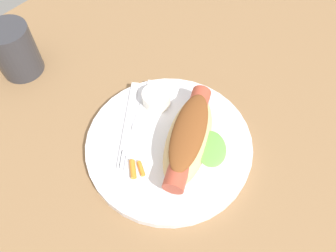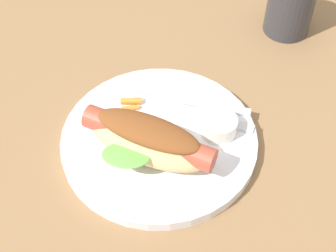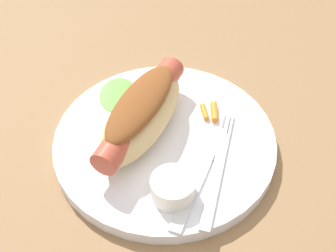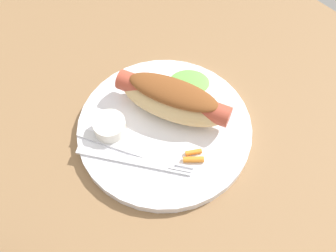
{
  "view_description": "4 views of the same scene",
  "coord_description": "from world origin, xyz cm",
  "px_view_note": "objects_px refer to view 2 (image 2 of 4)",
  "views": [
    {
      "loc": [
        16.69,
        20.24,
        47.78
      ],
      "look_at": [
        -3.49,
        2.4,
        6.15
      ],
      "focal_mm": 36.56,
      "sensor_mm": 36.0,
      "label": 1
    },
    {
      "loc": [
        -35.98,
        28.14,
        53.16
      ],
      "look_at": [
        -5.24,
        2.43,
        5.28
      ],
      "focal_mm": 53.42,
      "sensor_mm": 36.0,
      "label": 2
    },
    {
      "loc": [
        -27.34,
        -26.87,
        44.34
      ],
      "look_at": [
        -3.27,
        2.28,
        3.77
      ],
      "focal_mm": 52.16,
      "sensor_mm": 36.0,
      "label": 3
    },
    {
      "loc": [
        18.8,
        -16.08,
        47.64
      ],
      "look_at": [
        -1.6,
        1.56,
        4.74
      ],
      "focal_mm": 39.01,
      "sensor_mm": 36.0,
      "label": 4
    }
  ],
  "objects_px": {
    "sauce_ramekin": "(219,126)",
    "fork": "(194,103)",
    "drinking_cup": "(290,5)",
    "plate": "(159,140)",
    "hot_dog": "(148,139)",
    "carrot_garnish": "(131,104)",
    "knife": "(200,114)"
  },
  "relations": [
    {
      "from": "plate",
      "to": "hot_dog",
      "type": "bearing_deg",
      "value": 114.9
    },
    {
      "from": "knife",
      "to": "hot_dog",
      "type": "bearing_deg",
      "value": 65.13
    },
    {
      "from": "hot_dog",
      "to": "drinking_cup",
      "type": "distance_m",
      "value": 0.35
    },
    {
      "from": "hot_dog",
      "to": "plate",
      "type": "bearing_deg",
      "value": -90.44
    },
    {
      "from": "carrot_garnish",
      "to": "sauce_ramekin",
      "type": "bearing_deg",
      "value": -151.32
    },
    {
      "from": "knife",
      "to": "drinking_cup",
      "type": "height_order",
      "value": "drinking_cup"
    },
    {
      "from": "sauce_ramekin",
      "to": "fork",
      "type": "xyz_separation_m",
      "value": [
        0.06,
        -0.01,
        -0.01
      ]
    },
    {
      "from": "hot_dog",
      "to": "carrot_garnish",
      "type": "distance_m",
      "value": 0.09
    },
    {
      "from": "hot_dog",
      "to": "fork",
      "type": "relative_size",
      "value": 1.24
    },
    {
      "from": "plate",
      "to": "carrot_garnish",
      "type": "relative_size",
      "value": 7.67
    },
    {
      "from": "fork",
      "to": "sauce_ramekin",
      "type": "bearing_deg",
      "value": 135.55
    },
    {
      "from": "hot_dog",
      "to": "fork",
      "type": "xyz_separation_m",
      "value": [
        0.03,
        -0.1,
        -0.03
      ]
    },
    {
      "from": "carrot_garnish",
      "to": "hot_dog",
      "type": "bearing_deg",
      "value": 158.02
    },
    {
      "from": "carrot_garnish",
      "to": "drinking_cup",
      "type": "distance_m",
      "value": 0.31
    },
    {
      "from": "plate",
      "to": "fork",
      "type": "distance_m",
      "value": 0.08
    },
    {
      "from": "plate",
      "to": "hot_dog",
      "type": "xyz_separation_m",
      "value": [
        -0.01,
        0.03,
        0.04
      ]
    },
    {
      "from": "drinking_cup",
      "to": "hot_dog",
      "type": "bearing_deg",
      "value": 100.97
    },
    {
      "from": "plate",
      "to": "carrot_garnish",
      "type": "distance_m",
      "value": 0.07
    },
    {
      "from": "fork",
      "to": "carrot_garnish",
      "type": "relative_size",
      "value": 4.11
    },
    {
      "from": "hot_dog",
      "to": "sauce_ramekin",
      "type": "relative_size",
      "value": 3.67
    },
    {
      "from": "hot_dog",
      "to": "sauce_ramekin",
      "type": "bearing_deg",
      "value": -133.49
    },
    {
      "from": "knife",
      "to": "fork",
      "type": "bearing_deg",
      "value": -46.68
    },
    {
      "from": "hot_dog",
      "to": "drinking_cup",
      "type": "bearing_deg",
      "value": -104.37
    },
    {
      "from": "fork",
      "to": "drinking_cup",
      "type": "bearing_deg",
      "value": -117.61
    },
    {
      "from": "sauce_ramekin",
      "to": "fork",
      "type": "relative_size",
      "value": 0.34
    },
    {
      "from": "hot_dog",
      "to": "drinking_cup",
      "type": "height_order",
      "value": "drinking_cup"
    },
    {
      "from": "knife",
      "to": "drinking_cup",
      "type": "bearing_deg",
      "value": -104.87
    },
    {
      "from": "plate",
      "to": "drinking_cup",
      "type": "xyz_separation_m",
      "value": [
        0.05,
        -0.31,
        0.04
      ]
    },
    {
      "from": "fork",
      "to": "carrot_garnish",
      "type": "bearing_deg",
      "value": 14.92
    },
    {
      "from": "carrot_garnish",
      "to": "plate",
      "type": "bearing_deg",
      "value": 175.78
    },
    {
      "from": "fork",
      "to": "drinking_cup",
      "type": "height_order",
      "value": "drinking_cup"
    },
    {
      "from": "plate",
      "to": "fork",
      "type": "xyz_separation_m",
      "value": [
        0.01,
        -0.07,
        0.01
      ]
    }
  ]
}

